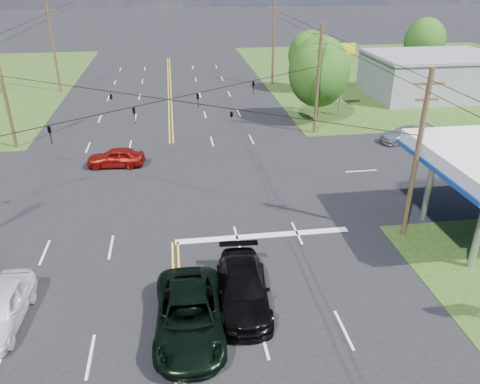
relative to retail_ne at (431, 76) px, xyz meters
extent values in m
plane|color=black|center=(-30.00, -20.00, -2.20)|extent=(280.00, 280.00, 0.00)
cube|color=#234014|center=(5.00, 12.00, -2.20)|extent=(46.00, 48.00, 0.03)
cube|color=silver|center=(-25.00, -28.00, -2.20)|extent=(10.00, 0.50, 0.02)
cube|color=slate|center=(0.00, 0.00, 0.00)|extent=(14.00, 10.00, 4.40)
cylinder|color=#A5A5AA|center=(-15.00, -32.50, 0.12)|extent=(0.36, 0.36, 4.65)
cylinder|color=#A5A5AA|center=(-15.00, -27.50, 0.12)|extent=(0.36, 0.36, 4.65)
cylinder|color=#44351C|center=(-17.00, -29.00, 2.55)|extent=(0.28, 0.28, 9.50)
cube|color=#44351C|center=(-17.00, -29.00, 6.50)|extent=(1.60, 0.12, 0.12)
cube|color=#44351C|center=(-17.00, -29.00, 5.70)|extent=(1.20, 0.10, 0.10)
cylinder|color=#44351C|center=(-43.00, -11.00, 2.55)|extent=(0.28, 0.28, 9.50)
cylinder|color=#44351C|center=(-17.00, -11.00, 2.55)|extent=(0.28, 0.28, 9.50)
cube|color=#44351C|center=(-17.00, -11.00, 6.50)|extent=(1.60, 0.12, 0.12)
cube|color=#44351C|center=(-17.00, -11.00, 5.70)|extent=(1.20, 0.10, 0.10)
cylinder|color=#44351C|center=(-43.00, 8.00, 2.80)|extent=(0.28, 0.28, 10.00)
cube|color=#44351C|center=(-43.00, 8.00, 7.00)|extent=(1.60, 0.12, 0.12)
cube|color=#44351C|center=(-43.00, 8.00, 6.20)|extent=(1.20, 0.10, 0.10)
cylinder|color=#44351C|center=(-17.00, 8.00, 2.80)|extent=(0.28, 0.28, 10.00)
cube|color=#44351C|center=(-17.00, 8.00, 7.00)|extent=(1.60, 0.12, 0.12)
cube|color=#44351C|center=(-17.00, 8.00, 6.20)|extent=(1.20, 0.10, 0.10)
imported|color=black|center=(-36.50, -24.50, 3.22)|extent=(0.17, 0.21, 1.05)
imported|color=black|center=(-32.08, -21.44, 3.22)|extent=(0.17, 0.21, 1.05)
imported|color=black|center=(-27.92, -18.56, 3.22)|extent=(0.17, 0.21, 1.05)
imported|color=black|center=(-23.50, -15.50, 3.22)|extent=(0.17, 0.21, 1.05)
imported|color=black|center=(-33.90, -17.30, 3.50)|extent=(1.24, 0.26, 0.50)
imported|color=black|center=(-26.10, -22.70, 3.50)|extent=(1.24, 0.26, 0.50)
cylinder|color=black|center=(-17.00, -22.00, 6.70)|extent=(0.04, 100.00, 0.04)
cylinder|color=black|center=(-17.00, -22.00, 6.10)|extent=(0.04, 100.00, 0.04)
cylinder|color=#44351C|center=(-16.00, -8.00, -0.55)|extent=(0.36, 0.36, 3.30)
ellipsoid|color=#184B14|center=(-16.00, -8.00, 2.67)|extent=(5.70, 5.70, 6.60)
cylinder|color=#44351C|center=(-13.50, 4.00, -0.77)|extent=(0.36, 0.36, 2.86)
ellipsoid|color=#184B14|center=(-13.50, 4.00, 2.03)|extent=(4.94, 4.94, 5.72)
cylinder|color=#44351C|center=(4.00, 10.00, -0.66)|extent=(0.36, 0.36, 3.08)
ellipsoid|color=#184B14|center=(4.00, 10.00, 2.35)|extent=(5.32, 5.32, 6.16)
imported|color=black|center=(-29.50, -35.09, -1.35)|extent=(3.03, 6.23, 1.71)
imported|color=black|center=(-27.00, -33.59, -1.38)|extent=(2.66, 5.79, 1.64)
imported|color=silver|center=(-37.51, -33.46, -1.38)|extent=(2.22, 4.94, 1.65)
imported|color=maroon|center=(-34.23, -16.41, -1.47)|extent=(4.42, 2.05, 1.47)
imported|color=#A1A0A5|center=(-9.81, -14.50, -1.51)|extent=(4.95, 2.52, 1.38)
cylinder|color=#A5A5AA|center=(-13.00, -6.14, 1.40)|extent=(0.20, 0.20, 7.20)
cube|color=yellow|center=(-13.00, -6.14, 4.40)|extent=(1.99, 0.29, 0.99)
camera|label=1|loc=(-29.56, -50.47, 11.93)|focal=35.00mm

